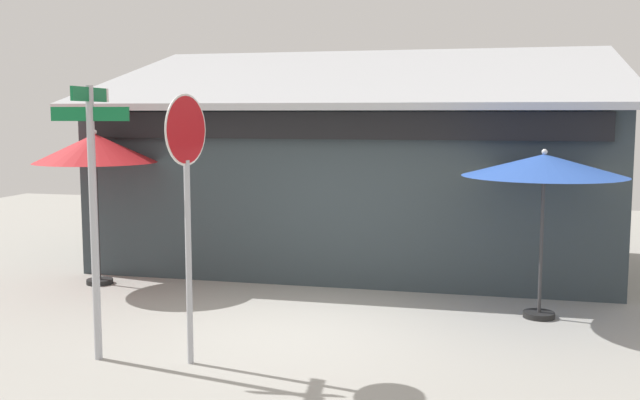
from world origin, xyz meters
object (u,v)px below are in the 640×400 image
street_sign_post (93,194)px  patio_umbrella_crimson_left (95,150)px  stop_sign (187,177)px  patio_umbrella_royal_blue_center (544,167)px

street_sign_post → patio_umbrella_crimson_left: street_sign_post is taller
street_sign_post → stop_sign: (1.11, 0.11, 0.21)m
street_sign_post → patio_umbrella_crimson_left: bearing=119.8°
stop_sign → patio_umbrella_royal_blue_center: size_ratio=1.30×
street_sign_post → stop_sign: size_ratio=1.03×
street_sign_post → stop_sign: street_sign_post is taller
patio_umbrella_crimson_left → patio_umbrella_royal_blue_center: 7.15m
patio_umbrella_crimson_left → patio_umbrella_royal_blue_center: patio_umbrella_crimson_left is taller
street_sign_post → stop_sign: 1.14m
patio_umbrella_crimson_left → street_sign_post: bearing=-60.2°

